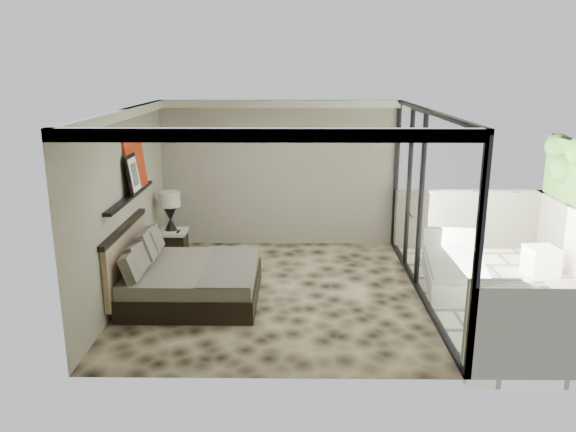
{
  "coord_description": "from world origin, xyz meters",
  "views": [
    {
      "loc": [
        0.3,
        -8.13,
        3.4
      ],
      "look_at": [
        0.2,
        0.4,
        1.12
      ],
      "focal_mm": 35.0,
      "sensor_mm": 36.0,
      "label": 1
    }
  ],
  "objects_px": {
    "bed": "(186,278)",
    "table_lamp": "(170,206)",
    "nightstand": "(174,245)",
    "lounger": "(454,270)",
    "ottoman": "(541,261)"
  },
  "relations": [
    {
      "from": "nightstand",
      "to": "table_lamp",
      "type": "distance_m",
      "value": 0.73
    },
    {
      "from": "table_lamp",
      "to": "bed",
      "type": "bearing_deg",
      "value": -71.91
    },
    {
      "from": "bed",
      "to": "ottoman",
      "type": "xyz_separation_m",
      "value": [
        5.77,
        1.1,
        -0.09
      ]
    },
    {
      "from": "bed",
      "to": "ottoman",
      "type": "bearing_deg",
      "value": 10.75
    },
    {
      "from": "ottoman",
      "to": "table_lamp",
      "type": "bearing_deg",
      "value": 172.74
    },
    {
      "from": "lounger",
      "to": "bed",
      "type": "bearing_deg",
      "value": -162.59
    },
    {
      "from": "bed",
      "to": "lounger",
      "type": "height_order",
      "value": "bed"
    },
    {
      "from": "nightstand",
      "to": "lounger",
      "type": "relative_size",
      "value": 0.26
    },
    {
      "from": "nightstand",
      "to": "lounger",
      "type": "distance_m",
      "value": 4.94
    },
    {
      "from": "table_lamp",
      "to": "lounger",
      "type": "bearing_deg",
      "value": -14.07
    },
    {
      "from": "nightstand",
      "to": "table_lamp",
      "type": "xyz_separation_m",
      "value": [
        -0.04,
        0.03,
        0.73
      ]
    },
    {
      "from": "bed",
      "to": "table_lamp",
      "type": "relative_size",
      "value": 2.8
    },
    {
      "from": "ottoman",
      "to": "lounger",
      "type": "bearing_deg",
      "value": -165.7
    },
    {
      "from": "bed",
      "to": "ottoman",
      "type": "height_order",
      "value": "bed"
    },
    {
      "from": "table_lamp",
      "to": "lounger",
      "type": "distance_m",
      "value": 5.04
    }
  ]
}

